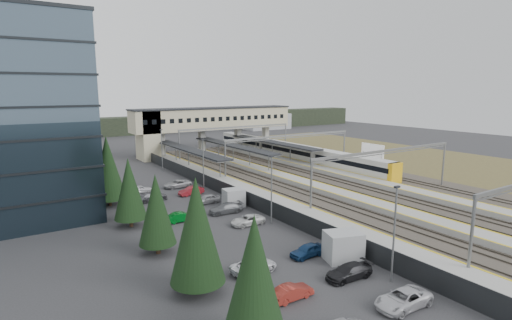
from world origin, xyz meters
TOP-DOWN VIEW (x-y plane):
  - ground at (0.00, 0.00)m, footprint 220.00×220.00m
  - conifer_row at (-22.00, -3.86)m, footprint 4.42×49.82m
  - car_park at (-12.69, -6.67)m, footprint 10.59×44.61m
  - lampposts at (-8.00, 1.25)m, footprint 0.50×53.25m
  - fence at (-6.50, 5.00)m, footprint 0.08×90.00m
  - relay_cabin_near at (-8.28, -19.81)m, footprint 3.83×3.29m
  - relay_cabin_far at (-8.19, 0.44)m, footprint 2.88×2.50m
  - rail_corridor at (9.34, 5.00)m, footprint 34.00×90.00m
  - canopies at (7.00, 27.00)m, footprint 23.10×30.00m
  - footbridge at (7.70, 42.00)m, footprint 40.40×6.40m
  - gantries at (12.00, 3.00)m, footprint 28.40×62.28m
  - train at (20.00, 24.31)m, footprint 2.71×56.66m
  - billboard at (28.89, 9.00)m, footprint 0.20×5.64m
  - scrub_east at (45.00, 5.00)m, footprint 34.00×120.00m
  - treeline_far at (23.81, 92.28)m, footprint 170.00×19.00m

SIDE VIEW (x-z plane):
  - ground at x=0.00m, z-range 0.00..0.00m
  - scrub_east at x=45.00m, z-range 0.00..0.06m
  - rail_corridor at x=9.34m, z-range -0.17..0.75m
  - car_park at x=-12.69m, z-range -0.04..1.26m
  - fence at x=-6.50m, z-range 0.00..2.00m
  - relay_cabin_far at x=-8.19m, z-range 0.00..2.40m
  - relay_cabin_near at x=-8.28m, z-range 0.00..2.70m
  - train at x=20.00m, z-range 0.24..3.65m
  - treeline_far at x=23.81m, z-range -0.55..6.45m
  - billboard at x=28.89m, z-range 0.79..5.51m
  - canopies at x=7.00m, z-range 2.28..5.56m
  - lampposts at x=-8.00m, z-range 0.30..8.37m
  - conifer_row at x=-22.00m, z-range 0.09..9.59m
  - gantries at x=12.00m, z-range 2.41..9.58m
  - footbridge at x=7.70m, z-range 2.33..13.53m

